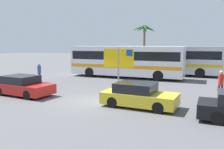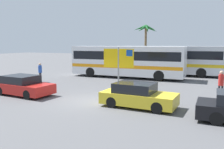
{
  "view_description": "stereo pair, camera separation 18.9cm",
  "coord_description": "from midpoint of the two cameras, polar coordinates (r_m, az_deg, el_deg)",
  "views": [
    {
      "loc": [
        6.51,
        -12.67,
        3.46
      ],
      "look_at": [
        0.18,
        2.71,
        1.3
      ],
      "focal_mm": 38.35,
      "sensor_mm": 36.0,
      "label": 1
    },
    {
      "loc": [
        6.69,
        -12.6,
        3.46
      ],
      "look_at": [
        0.18,
        2.71,
        1.3
      ],
      "focal_mm": 38.35,
      "sensor_mm": 36.0,
      "label": 2
    }
  ],
  "objects": [
    {
      "name": "pedestrian_near_sign",
      "position": [
        16.29,
        24.21,
        -1.69
      ],
      "size": [
        0.32,
        0.32,
        1.8
      ],
      "rotation": [
        0.0,
        0.0,
        1.51
      ],
      "color": "#2D2D33",
      "rests_on": "ground"
    },
    {
      "name": "bus_rear_coach",
      "position": [
        27.24,
        12.75,
        3.69
      ],
      "size": [
        11.48,
        2.56,
        3.17
      ],
      "color": "silver",
      "rests_on": "ground"
    },
    {
      "name": "bus_front_coach",
      "position": [
        24.38,
        3.11,
        3.45
      ],
      "size": [
        11.48,
        2.56,
        3.17
      ],
      "color": "white",
      "rests_on": "ground"
    },
    {
      "name": "ground",
      "position": [
        14.67,
        -5.07,
        -6.27
      ],
      "size": [
        120.0,
        120.0,
        0.0
      ],
      "primitive_type": "plane",
      "color": "#565659"
    },
    {
      "name": "car_red",
      "position": [
        17.21,
        -20.81,
        -2.53
      ],
      "size": [
        4.28,
        2.26,
        1.32
      ],
      "rotation": [
        0.0,
        0.0,
        -0.1
      ],
      "color": "red",
      "rests_on": "ground"
    },
    {
      "name": "car_yellow",
      "position": [
        13.22,
        5.94,
        -4.98
      ],
      "size": [
        4.16,
        2.07,
        1.32
      ],
      "rotation": [
        0.0,
        0.0,
        -0.06
      ],
      "color": "yellow",
      "rests_on": "ground"
    },
    {
      "name": "palm_tree_seaside",
      "position": [
        34.35,
        7.55,
        9.89
      ],
      "size": [
        3.29,
        3.27,
        6.06
      ],
      "color": "brown",
      "rests_on": "ground"
    },
    {
      "name": "pedestrian_by_bus",
      "position": [
        22.54,
        -17.18,
        0.84
      ],
      "size": [
        0.32,
        0.32,
        1.72
      ],
      "rotation": [
        0.0,
        0.0,
        1.16
      ],
      "color": "#2D2D33",
      "rests_on": "ground"
    },
    {
      "name": "ferry_sign",
      "position": [
        16.68,
        1.39,
        3.5
      ],
      "size": [
        2.2,
        0.13,
        3.2
      ],
      "rotation": [
        0.0,
        0.0,
        0.03
      ],
      "color": "gray",
      "rests_on": "ground"
    }
  ]
}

